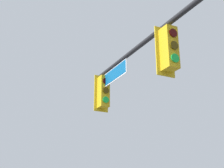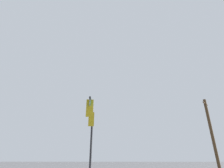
{
  "view_description": "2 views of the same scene",
  "coord_description": "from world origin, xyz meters",
  "views": [
    {
      "loc": [
        -10.23,
        -2.33,
        1.57
      ],
      "look_at": [
        -2.27,
        -4.66,
        4.52
      ],
      "focal_mm": 50.0,
      "sensor_mm": 36.0,
      "label": 1
    },
    {
      "loc": [
        11.92,
        -2.05,
        1.39
      ],
      "look_at": [
        -2.98,
        -3.51,
        7.95
      ],
      "focal_mm": 28.0,
      "sensor_mm": 36.0,
      "label": 2
    }
  ],
  "objects": [
    {
      "name": "signal_pole_near",
      "position": [
        -3.73,
        -5.5,
        4.41
      ],
      "size": [
        6.83,
        1.47,
        6.16
      ],
      "color": "black",
      "rests_on": "ground_plane"
    }
  ]
}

